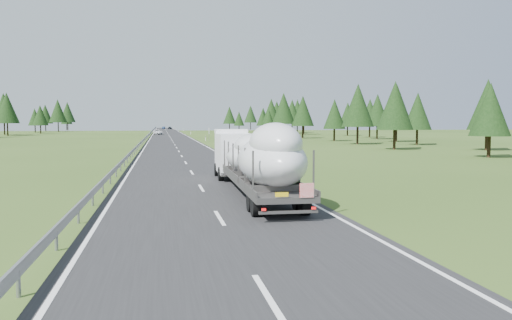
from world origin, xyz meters
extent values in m
plane|color=#2F4717|center=(0.00, 0.00, 0.00)|extent=(400.00, 400.00, 0.00)
cube|color=black|center=(0.00, 100.00, 0.01)|extent=(10.00, 400.00, 0.02)
cube|color=slate|center=(-5.30, 100.00, 0.60)|extent=(0.08, 400.00, 0.32)
cylinder|color=slate|center=(-5.30, 0.00, 0.30)|extent=(0.10, 0.10, 0.60)
cube|color=silver|center=(6.50, 30.00, 0.50)|extent=(0.12, 0.07, 1.00)
cube|color=black|center=(6.50, 30.00, 0.82)|extent=(0.13, 0.08, 0.12)
cube|color=silver|center=(6.50, 80.00, 0.50)|extent=(0.12, 0.07, 1.00)
cube|color=black|center=(6.50, 80.00, 0.82)|extent=(0.13, 0.08, 0.12)
cube|color=silver|center=(6.50, 130.00, 0.50)|extent=(0.12, 0.07, 1.00)
cube|color=black|center=(6.50, 130.00, 0.82)|extent=(0.13, 0.08, 0.12)
cube|color=silver|center=(6.50, 180.00, 0.50)|extent=(0.12, 0.07, 1.00)
cube|color=black|center=(6.50, 180.00, 0.82)|extent=(0.13, 0.08, 0.12)
cube|color=silver|center=(6.50, 230.00, 0.50)|extent=(0.12, 0.07, 1.00)
cube|color=black|center=(6.50, 230.00, 0.82)|extent=(0.13, 0.08, 0.12)
cube|color=silver|center=(6.50, 280.00, 0.50)|extent=(0.12, 0.07, 1.00)
cube|color=black|center=(6.50, 280.00, 0.82)|extent=(0.13, 0.08, 0.12)
cube|color=silver|center=(6.50, 330.00, 0.50)|extent=(0.12, 0.07, 1.00)
cube|color=black|center=(6.50, 330.00, 0.82)|extent=(0.13, 0.08, 0.12)
cylinder|color=slate|center=(7.20, 80.00, 1.00)|extent=(0.08, 0.08, 2.00)
cube|color=silver|center=(7.20, 80.00, 2.00)|extent=(0.05, 0.90, 1.20)
cylinder|color=black|center=(40.51, 40.29, 1.62)|extent=(0.36, 0.36, 3.23)
cone|color=black|center=(40.51, 40.29, 6.11)|extent=(5.03, 5.03, 6.74)
cylinder|color=black|center=(39.29, 56.47, 1.47)|extent=(0.36, 0.36, 2.93)
cone|color=black|center=(39.29, 56.47, 5.54)|extent=(4.56, 4.56, 6.11)
cylinder|color=black|center=(41.96, 69.20, 1.85)|extent=(0.36, 0.36, 3.70)
cone|color=black|center=(41.96, 69.20, 7.00)|extent=(5.76, 5.76, 7.72)
cylinder|color=black|center=(44.66, 83.77, 1.69)|extent=(0.36, 0.36, 3.38)
cone|color=black|center=(44.66, 83.77, 6.39)|extent=(5.26, 5.26, 7.04)
cylinder|color=black|center=(47.81, 94.97, 1.60)|extent=(0.36, 0.36, 3.20)
cone|color=black|center=(47.81, 94.97, 6.04)|extent=(4.98, 4.98, 6.67)
cylinder|color=black|center=(47.67, 109.32, 1.55)|extent=(0.36, 0.36, 3.09)
cone|color=black|center=(47.67, 109.32, 5.84)|extent=(4.81, 4.81, 6.45)
cylinder|color=black|center=(40.04, 125.36, 1.82)|extent=(0.36, 0.36, 3.63)
cone|color=black|center=(40.04, 125.36, 6.86)|extent=(5.65, 5.65, 7.56)
cylinder|color=black|center=(39.24, 136.04, 1.86)|extent=(0.36, 0.36, 3.73)
cone|color=black|center=(39.24, 136.04, 7.04)|extent=(5.80, 5.80, 7.76)
cylinder|color=black|center=(44.81, 149.84, 1.98)|extent=(0.36, 0.36, 3.96)
cone|color=black|center=(44.81, 149.84, 7.47)|extent=(6.16, 6.16, 8.24)
cylinder|color=black|center=(41.84, 168.84, 2.01)|extent=(0.36, 0.36, 4.01)
cone|color=black|center=(41.84, 168.84, 7.58)|extent=(6.24, 6.24, 8.36)
cylinder|color=black|center=(45.11, 181.13, 1.81)|extent=(0.36, 0.36, 3.62)
cone|color=black|center=(45.11, 181.13, 6.84)|extent=(5.64, 5.64, 7.55)
cylinder|color=black|center=(48.88, 192.11, 1.95)|extent=(0.36, 0.36, 3.90)
cone|color=black|center=(48.88, 192.11, 7.37)|extent=(6.07, 6.07, 8.13)
cylinder|color=black|center=(45.09, 210.62, 1.79)|extent=(0.36, 0.36, 3.58)
cone|color=black|center=(45.09, 210.62, 6.77)|extent=(5.57, 5.57, 7.47)
cylinder|color=black|center=(41.02, 221.42, 2.02)|extent=(0.36, 0.36, 4.04)
cone|color=black|center=(41.02, 221.42, 7.62)|extent=(6.28, 6.28, 8.41)
cylinder|color=black|center=(32.08, 28.09, 1.35)|extent=(0.36, 0.36, 2.71)
cone|color=black|center=(32.08, 28.09, 5.11)|extent=(4.21, 4.21, 5.64)
cylinder|color=black|center=(29.22, 44.19, 1.59)|extent=(0.36, 0.36, 3.19)
cone|color=black|center=(29.22, 44.19, 6.02)|extent=(4.95, 4.95, 6.64)
cylinder|color=black|center=(30.46, 60.31, 1.74)|extent=(0.36, 0.36, 3.48)
cone|color=black|center=(30.46, 60.31, 6.57)|extent=(5.41, 5.41, 7.24)
cylinder|color=black|center=(31.51, 74.74, 1.41)|extent=(0.36, 0.36, 2.82)
cone|color=black|center=(31.51, 74.74, 5.32)|extent=(4.38, 4.38, 5.87)
cylinder|color=black|center=(29.97, 91.77, 1.67)|extent=(0.36, 0.36, 3.34)
cone|color=black|center=(29.97, 91.77, 6.31)|extent=(5.19, 5.19, 6.96)
cylinder|color=black|center=(28.79, 105.36, 1.91)|extent=(0.36, 0.36, 3.83)
cone|color=black|center=(28.79, 105.36, 7.23)|extent=(5.96, 5.96, 7.98)
cylinder|color=black|center=(29.43, 126.19, 1.27)|extent=(0.36, 0.36, 2.55)
cone|color=black|center=(29.43, 126.19, 4.81)|extent=(3.96, 3.96, 5.31)
cylinder|color=black|center=(33.83, 142.55, 1.96)|extent=(0.36, 0.36, 3.92)
cone|color=black|center=(33.83, 142.55, 7.41)|extent=(6.11, 6.11, 8.18)
cylinder|color=black|center=(33.47, 155.18, 1.42)|extent=(0.36, 0.36, 2.83)
cone|color=black|center=(33.47, 155.18, 5.35)|extent=(4.41, 4.41, 5.90)
cylinder|color=black|center=(27.61, 172.07, 1.33)|extent=(0.36, 0.36, 2.66)
cone|color=black|center=(27.61, 172.07, 5.02)|extent=(4.13, 4.13, 5.54)
cylinder|color=black|center=(26.13, 188.50, 1.74)|extent=(0.36, 0.36, 3.48)
cone|color=black|center=(26.13, 188.50, 6.58)|extent=(5.42, 5.42, 7.26)
cylinder|color=black|center=(-42.80, 125.36, 2.00)|extent=(0.36, 0.36, 3.99)
cone|color=black|center=(-42.80, 125.36, 7.54)|extent=(6.21, 6.21, 8.31)
cylinder|color=black|center=(-46.63, 136.04, 2.07)|extent=(0.36, 0.36, 4.14)
cone|color=black|center=(-46.63, 136.04, 7.82)|extent=(6.44, 6.44, 8.63)
cylinder|color=black|center=(-39.87, 149.84, 1.56)|extent=(0.36, 0.36, 3.12)
cone|color=black|center=(-39.87, 149.84, 5.89)|extent=(4.85, 4.85, 6.50)
cylinder|color=black|center=(-45.92, 168.84, 1.46)|extent=(0.36, 0.36, 2.91)
cone|color=black|center=(-45.92, 168.84, 5.51)|extent=(4.53, 4.53, 6.07)
cylinder|color=black|center=(-40.50, 181.13, 2.10)|extent=(0.36, 0.36, 4.20)
cone|color=black|center=(-40.50, 181.13, 7.94)|extent=(6.54, 6.54, 8.75)
cylinder|color=black|center=(-47.35, 192.11, 1.83)|extent=(0.36, 0.36, 3.66)
cone|color=black|center=(-47.35, 192.11, 6.91)|extent=(5.69, 5.69, 7.62)
cylinder|color=black|center=(-42.17, 210.62, 2.12)|extent=(0.36, 0.36, 4.25)
cone|color=black|center=(-42.17, 210.62, 8.02)|extent=(6.61, 6.61, 8.85)
cylinder|color=black|center=(-44.52, 221.42, 1.61)|extent=(0.36, 0.36, 3.21)
cone|color=black|center=(-44.52, 221.42, 6.07)|extent=(5.00, 5.00, 6.69)
cube|color=white|center=(2.60, 13.60, 1.73)|extent=(2.39, 4.60, 2.55)
cube|color=black|center=(2.60, 15.92, 2.18)|extent=(2.09, 0.12, 1.27)
cube|color=white|center=(2.60, 15.60, 3.14)|extent=(2.30, 1.15, 0.27)
cube|color=#585553|center=(2.60, 12.69, 0.50)|extent=(2.34, 2.79, 0.23)
cylinder|color=black|center=(1.55, 15.24, 0.45)|extent=(0.34, 0.92, 0.91)
cylinder|color=black|center=(3.65, 15.24, 0.45)|extent=(0.34, 0.92, 0.91)
cylinder|color=black|center=(1.55, 12.33, 0.45)|extent=(0.34, 0.92, 0.91)
cylinder|color=black|center=(3.65, 12.33, 0.45)|extent=(0.34, 0.92, 0.91)
cube|color=#585553|center=(2.60, 4.96, 0.84)|extent=(2.77, 12.80, 0.24)
cube|color=#585553|center=(1.39, 4.96, 1.06)|extent=(0.37, 12.74, 0.22)
cube|color=#585553|center=(3.81, 4.96, 1.06)|extent=(0.37, 12.74, 0.22)
cube|color=#585553|center=(1.39, -0.50, 1.82)|extent=(0.07, 0.07, 1.73)
cube|color=#585553|center=(3.81, -0.50, 1.82)|extent=(0.07, 0.07, 1.73)
cube|color=#585553|center=(1.39, 1.68, 1.82)|extent=(0.07, 0.07, 1.73)
cube|color=#585553|center=(3.81, 1.68, 1.82)|extent=(0.07, 0.07, 1.73)
cube|color=#585553|center=(1.39, 3.87, 1.82)|extent=(0.07, 0.07, 1.73)
cube|color=#585553|center=(3.81, 3.87, 1.82)|extent=(0.07, 0.07, 1.73)
cube|color=#585553|center=(1.39, 6.05, 1.82)|extent=(0.07, 0.07, 1.73)
cube|color=#585553|center=(3.81, 6.05, 1.82)|extent=(0.07, 0.07, 1.73)
cube|color=#585553|center=(1.39, 8.23, 1.82)|extent=(0.07, 0.07, 1.73)
cube|color=#585553|center=(3.81, 8.23, 1.82)|extent=(0.07, 0.07, 1.73)
cube|color=#585553|center=(1.39, 10.42, 1.82)|extent=(0.07, 0.07, 1.73)
cube|color=#585553|center=(3.81, 10.42, 1.82)|extent=(0.07, 0.07, 1.73)
cylinder|color=black|center=(1.60, 0.04, 0.45)|extent=(0.39, 0.92, 0.91)
cylinder|color=black|center=(3.60, 0.04, 0.45)|extent=(0.39, 0.92, 0.91)
cylinder|color=black|center=(1.60, 1.14, 0.45)|extent=(0.39, 0.92, 0.91)
cylinder|color=black|center=(3.60, 1.14, 0.45)|extent=(0.39, 0.92, 0.91)
cube|color=#585553|center=(2.60, -1.37, 0.41)|extent=(2.28, 0.17, 0.11)
cube|color=red|center=(3.28, -1.43, 1.23)|extent=(0.55, 0.05, 0.55)
cube|color=yellow|center=(2.33, -1.43, 1.09)|extent=(0.50, 0.05, 0.16)
cube|color=red|center=(1.64, -1.43, 0.55)|extent=(0.17, 0.06, 0.09)
cube|color=red|center=(3.56, -1.43, 0.55)|extent=(0.17, 0.06, 0.09)
ellipsoid|color=silver|center=(2.60, 2.05, 2.08)|extent=(2.96, 6.47, 2.25)
ellipsoid|color=silver|center=(2.60, 1.25, 2.87)|extent=(2.23, 4.11, 1.80)
ellipsoid|color=silver|center=(2.60, 8.23, 1.83)|extent=(2.71, 6.47, 1.75)
ellipsoid|color=silver|center=(2.60, 7.43, 2.44)|extent=(2.04, 4.10, 1.40)
imported|color=silver|center=(-3.15, 131.24, 0.74)|extent=(2.94, 5.51, 1.47)
imported|color=black|center=(2.33, 239.65, 0.70)|extent=(1.92, 4.20, 1.40)
imported|color=#16243F|center=(-0.80, 241.33, 0.67)|extent=(1.83, 4.17, 1.33)
camera|label=1|loc=(-2.22, -19.31, 3.80)|focal=35.00mm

